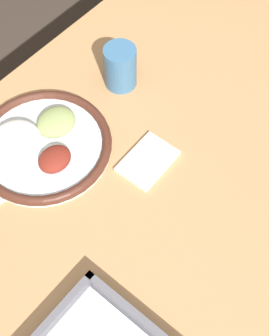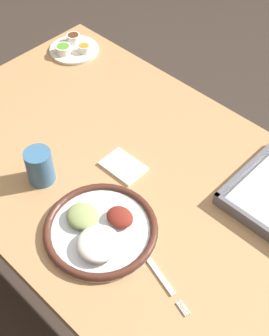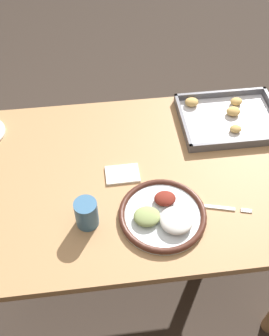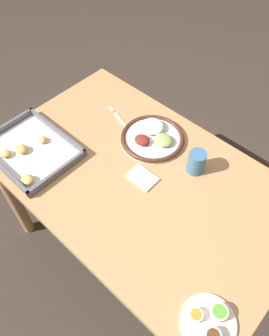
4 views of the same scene
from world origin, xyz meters
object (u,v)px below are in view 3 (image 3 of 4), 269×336
at_px(baking_tray, 228,118).
at_px(napkin, 123,175).
at_px(drinking_cup, 86,213).
at_px(dinner_plate, 163,215).
at_px(fork, 213,207).

relative_size(baking_tray, napkin, 3.25).
distance_m(drinking_cup, napkin, 0.22).
distance_m(dinner_plate, drinking_cup, 0.24).
bearing_deg(napkin, baking_tray, 27.75).
relative_size(baking_tray, drinking_cup, 3.84).
relative_size(fork, napkin, 1.90).
height_order(dinner_plate, napkin, dinner_plate).
relative_size(dinner_plate, fork, 1.25).
distance_m(dinner_plate, napkin, 0.21).
distance_m(fork, baking_tray, 0.42).
relative_size(dinner_plate, drinking_cup, 2.81).
bearing_deg(fork, drinking_cup, -163.86).
xyz_separation_m(baking_tray, drinking_cup, (-0.56, -0.40, 0.04)).
xyz_separation_m(dinner_plate, napkin, (-0.11, 0.18, -0.01)).
relative_size(fork, drinking_cup, 2.24).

